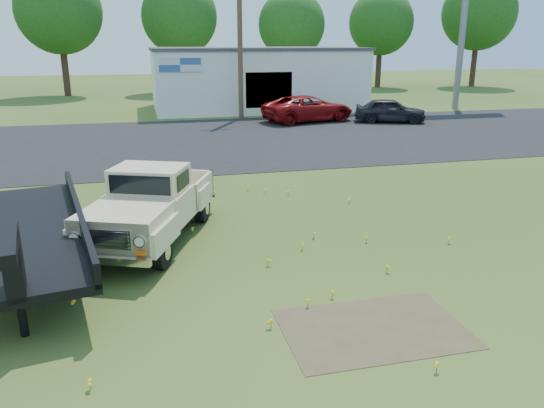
{
  "coord_description": "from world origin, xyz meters",
  "views": [
    {
      "loc": [
        -2.01,
        -10.16,
        4.58
      ],
      "look_at": [
        0.75,
        1.0,
        1.03
      ],
      "focal_mm": 35.0,
      "sensor_mm": 36.0,
      "label": 1
    }
  ],
  "objects_px": {
    "vintage_pickup_truck": "(151,204)",
    "dark_sedan": "(390,110)",
    "red_pickup": "(308,109)",
    "flatbed_trailer": "(18,225)"
  },
  "relations": [
    {
      "from": "vintage_pickup_truck",
      "to": "dark_sedan",
      "type": "relative_size",
      "value": 1.23
    },
    {
      "from": "vintage_pickup_truck",
      "to": "dark_sedan",
      "type": "xyz_separation_m",
      "value": [
        14.05,
        16.33,
        -0.22
      ]
    },
    {
      "from": "red_pickup",
      "to": "dark_sedan",
      "type": "relative_size",
      "value": 1.34
    },
    {
      "from": "vintage_pickup_truck",
      "to": "red_pickup",
      "type": "height_order",
      "value": "vintage_pickup_truck"
    },
    {
      "from": "red_pickup",
      "to": "dark_sedan",
      "type": "distance_m",
      "value": 4.76
    },
    {
      "from": "flatbed_trailer",
      "to": "red_pickup",
      "type": "height_order",
      "value": "flatbed_trailer"
    },
    {
      "from": "flatbed_trailer",
      "to": "dark_sedan",
      "type": "distance_m",
      "value": 24.19
    },
    {
      "from": "vintage_pickup_truck",
      "to": "red_pickup",
      "type": "distance_m",
      "value": 20.16
    },
    {
      "from": "red_pickup",
      "to": "dark_sedan",
      "type": "bearing_deg",
      "value": -121.23
    },
    {
      "from": "vintage_pickup_truck",
      "to": "flatbed_trailer",
      "type": "height_order",
      "value": "flatbed_trailer"
    }
  ]
}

